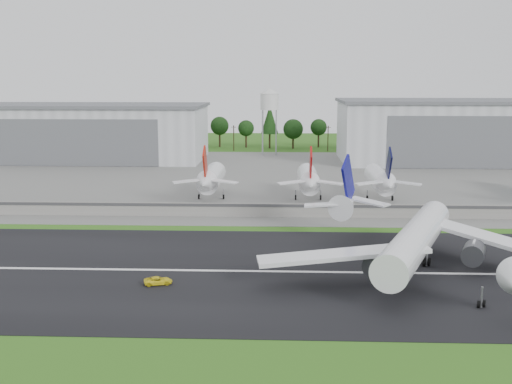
{
  "coord_description": "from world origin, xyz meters",
  "views": [
    {
      "loc": [
        0.8,
        -99.09,
        33.8
      ],
      "look_at": [
        -4.95,
        40.0,
        9.0
      ],
      "focal_mm": 45.0,
      "sensor_mm": 36.0,
      "label": 1
    }
  ],
  "objects_px": {
    "parked_jet_red_b": "(309,179)",
    "main_airliner": "(417,247)",
    "parked_jet_navy": "(381,180)",
    "parked_jet_red_a": "(210,178)",
    "ground_vehicle": "(158,281)"
  },
  "relations": [
    {
      "from": "ground_vehicle",
      "to": "parked_jet_navy",
      "type": "height_order",
      "value": "parked_jet_navy"
    },
    {
      "from": "parked_jet_red_a",
      "to": "parked_jet_red_b",
      "type": "height_order",
      "value": "parked_jet_red_a"
    },
    {
      "from": "parked_jet_red_b",
      "to": "main_airliner",
      "type": "bearing_deg",
      "value": -76.48
    },
    {
      "from": "main_airliner",
      "to": "parked_jet_red_b",
      "type": "distance_m",
      "value": 68.88
    },
    {
      "from": "main_airliner",
      "to": "ground_vehicle",
      "type": "distance_m",
      "value": 44.68
    },
    {
      "from": "parked_jet_red_b",
      "to": "parked_jet_navy",
      "type": "relative_size",
      "value": 1.0
    },
    {
      "from": "main_airliner",
      "to": "parked_jet_navy",
      "type": "xyz_separation_m",
      "value": [
        3.88,
        66.96,
        1.22
      ]
    },
    {
      "from": "parked_jet_red_a",
      "to": "parked_jet_navy",
      "type": "relative_size",
      "value": 1.0
    },
    {
      "from": "parked_jet_navy",
      "to": "parked_jet_red_a",
      "type": "bearing_deg",
      "value": 179.98
    },
    {
      "from": "ground_vehicle",
      "to": "parked_jet_navy",
      "type": "bearing_deg",
      "value": -49.44
    },
    {
      "from": "parked_jet_red_b",
      "to": "parked_jet_navy",
      "type": "height_order",
      "value": "parked_jet_red_b"
    },
    {
      "from": "parked_jet_red_a",
      "to": "parked_jet_navy",
      "type": "height_order",
      "value": "parked_jet_red_a"
    },
    {
      "from": "parked_jet_navy",
      "to": "ground_vehicle",
      "type": "bearing_deg",
      "value": -122.61
    },
    {
      "from": "parked_jet_red_a",
      "to": "parked_jet_red_b",
      "type": "distance_m",
      "value": 27.32
    },
    {
      "from": "main_airliner",
      "to": "parked_jet_navy",
      "type": "bearing_deg",
      "value": -72.06
    }
  ]
}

